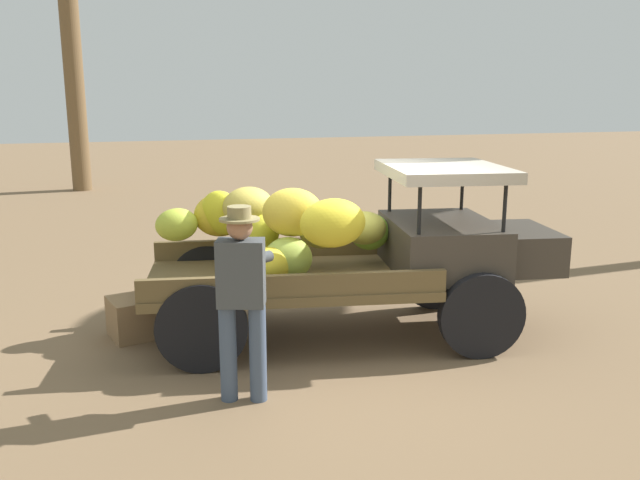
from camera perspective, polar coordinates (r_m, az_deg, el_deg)
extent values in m
plane|color=#7F6345|center=(7.37, 1.84, -8.71)|extent=(60.00, 60.00, 0.00)
cube|color=#3A332B|center=(7.41, 0.77, -4.53)|extent=(4.02, 1.00, 0.16)
cylinder|color=black|center=(8.48, 9.76, -2.82)|extent=(0.90, 0.26, 0.89)
cylinder|color=black|center=(7.04, 13.55, -6.27)|extent=(0.90, 0.26, 0.89)
cylinder|color=black|center=(8.13, -9.51, -3.50)|extent=(0.90, 0.26, 0.89)
cylinder|color=black|center=(6.61, -10.00, -7.35)|extent=(0.90, 0.26, 0.89)
cube|color=brown|center=(7.31, -2.73, -3.31)|extent=(3.21, 2.13, 0.10)
cube|color=brown|center=(8.04, -3.19, -0.64)|extent=(2.98, 0.50, 0.22)
cube|color=brown|center=(6.50, -2.18, -3.89)|extent=(2.98, 0.50, 0.22)
cube|color=#3A332B|center=(7.55, 10.22, -0.43)|extent=(1.30, 1.66, 0.55)
cube|color=#3A332B|center=(7.87, 16.47, -0.62)|extent=(0.84, 1.15, 0.44)
cylinder|color=black|center=(8.19, 11.98, 4.43)|extent=(0.04, 0.04, 0.55)
cylinder|color=black|center=(7.00, 15.41, 2.87)|extent=(0.04, 0.04, 0.55)
cylinder|color=black|center=(7.94, 5.95, 4.39)|extent=(0.04, 0.04, 0.55)
cylinder|color=black|center=(6.71, 8.45, 2.78)|extent=(0.04, 0.04, 0.55)
cube|color=#BBAF9B|center=(7.41, 10.47, 5.79)|extent=(1.42, 1.68, 0.12)
ellipsoid|color=#AAC448|center=(6.89, -2.74, -1.60)|extent=(0.52, 0.45, 0.50)
ellipsoid|color=yellow|center=(6.57, 1.11, 1.45)|extent=(0.72, 0.53, 0.53)
ellipsoid|color=gold|center=(7.43, -6.11, 2.81)|extent=(0.63, 0.61, 0.53)
ellipsoid|color=gold|center=(6.76, -4.66, -2.35)|extent=(0.75, 0.73, 0.54)
ellipsoid|color=gold|center=(7.57, 3.77, 1.03)|extent=(0.70, 0.70, 0.43)
ellipsoid|color=gold|center=(7.35, 1.01, 1.51)|extent=(0.75, 0.73, 0.49)
ellipsoid|color=gold|center=(7.74, -8.41, 2.14)|extent=(0.68, 0.57, 0.56)
ellipsoid|color=gold|center=(6.94, -2.34, 2.36)|extent=(0.72, 0.60, 0.52)
ellipsoid|color=#ACCF3D|center=(7.24, -1.70, 1.86)|extent=(0.69, 0.70, 0.47)
ellipsoid|color=gold|center=(7.51, 0.24, 0.78)|extent=(0.60, 0.54, 0.42)
ellipsoid|color=yellow|center=(7.59, -8.35, 2.29)|extent=(0.65, 0.65, 0.58)
ellipsoid|color=#88C035|center=(7.64, 4.20, 0.73)|extent=(0.60, 0.63, 0.52)
ellipsoid|color=#B9CB3C|center=(7.62, -12.06, 1.28)|extent=(0.53, 0.51, 0.48)
ellipsoid|color=gold|center=(7.41, -5.32, 0.75)|extent=(0.77, 0.79, 0.65)
cylinder|color=#435269|center=(6.00, -7.80, -9.48)|extent=(0.15, 0.15, 0.88)
cylinder|color=#435269|center=(5.96, -5.29, -9.54)|extent=(0.15, 0.15, 0.88)
cube|color=#42474A|center=(5.74, -6.73, -2.79)|extent=(0.45, 0.34, 0.58)
cylinder|color=#42474A|center=(5.83, -7.60, -1.70)|extent=(0.24, 0.41, 0.10)
cylinder|color=#42474A|center=(5.81, -5.64, -1.72)|extent=(0.38, 0.31, 0.10)
sphere|color=#A06D4E|center=(5.65, -6.83, 1.10)|extent=(0.22, 0.22, 0.22)
cylinder|color=#8D7F50|center=(5.64, -6.85, 1.76)|extent=(0.34, 0.34, 0.02)
cylinder|color=#8D7F50|center=(5.63, -6.87, 2.36)|extent=(0.20, 0.20, 0.10)
cube|color=olive|center=(7.75, -15.60, -6.35)|extent=(0.59, 0.63, 0.44)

